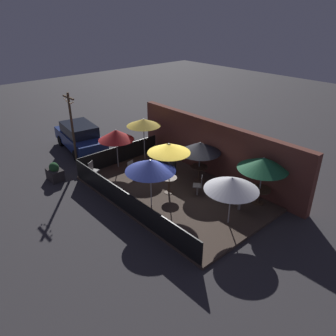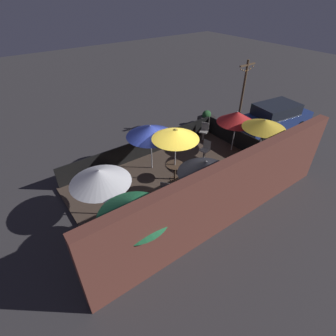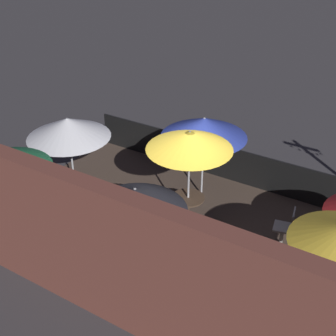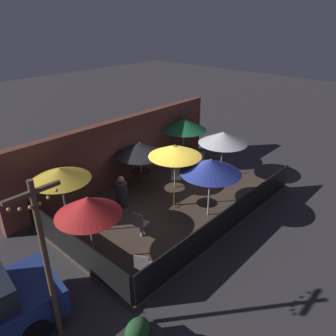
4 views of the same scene
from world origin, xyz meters
name	(u,v)px [view 2 (image 2 of 4)]	position (x,y,z in m)	size (l,w,h in m)	color
ground_plane	(176,184)	(0.00, 0.00, 0.00)	(60.00, 60.00, 0.00)	#383538
patio_deck	(176,183)	(0.00, 0.00, 0.06)	(8.61, 5.19, 0.12)	#47382D
building_wall	(229,194)	(0.00, 2.82, 1.42)	(10.21, 0.36, 2.84)	brown
fence_front	(144,147)	(0.00, -2.55, 0.59)	(8.41, 0.05, 0.95)	black
fence_side_left	(244,143)	(-4.26, 0.00, 0.60)	(0.05, 4.99, 0.95)	black
patio_umbrella_0	(206,167)	(0.04, 1.69, 1.87)	(2.00, 2.00, 2.00)	#B2B2B7
patio_umbrella_1	(133,209)	(3.19, 2.11, 2.02)	(2.10, 2.10, 2.16)	#B2B2B7
patio_umbrella_2	(175,134)	(-0.05, -0.19, 2.33)	(1.88, 1.88, 2.42)	#B2B2B7
patio_umbrella_3	(237,117)	(-3.85, -0.40, 1.92)	(1.84, 1.84, 2.08)	#B2B2B7
patio_umbrella_4	(100,176)	(3.25, 0.00, 1.88)	(2.08, 2.08, 2.01)	#B2B2B7
patio_umbrella_5	(150,131)	(0.27, -1.48, 2.03)	(2.09, 2.09, 2.16)	#B2B2B7
patio_umbrella_6	(265,124)	(-3.65, 1.23, 2.27)	(1.81, 1.81, 2.35)	#B2B2B7
dining_table_0	(203,193)	(0.04, 1.69, 0.71)	(0.81, 0.81, 0.75)	#4C3828
dining_table_1	(136,240)	(3.19, 2.11, 0.68)	(0.94, 0.94, 0.70)	#4C3828
dining_table_2	(175,168)	(-0.05, -0.19, 0.72)	(0.75, 0.75, 0.77)	#4C3828
patio_chair_0	(166,190)	(1.01, 0.67, 0.64)	(0.56, 0.56, 0.94)	gray
patio_chair_1	(205,149)	(-2.22, -0.64, 0.64)	(0.47, 0.47, 0.94)	gray
patio_chair_2	(154,209)	(1.97, 1.22, 0.62)	(0.56, 0.56, 0.92)	gray
patio_chair_3	(126,217)	(2.95, 1.00, 0.63)	(0.48, 0.48, 0.94)	gray
patio_chair_4	(204,131)	(-3.47, -2.09, 0.62)	(0.54, 0.54, 0.92)	gray
patron_0	(221,174)	(-1.39, 1.22, 0.66)	(0.60, 0.60, 1.23)	#333338
planter_box	(206,119)	(-4.90, -3.44, 0.40)	(0.88, 0.62, 0.93)	#332D2D
light_post	(243,94)	(-5.80, -1.79, 2.21)	(1.10, 0.12, 3.96)	brown
parked_car_0	(275,117)	(-7.49, -0.62, 0.85)	(4.55, 2.25, 1.62)	navy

